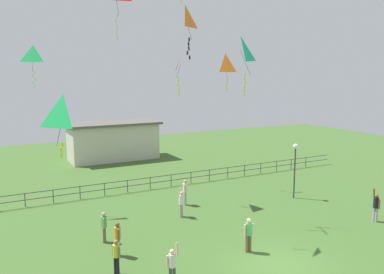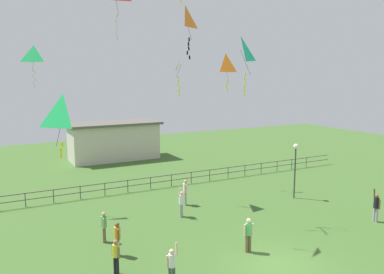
{
  "view_description": "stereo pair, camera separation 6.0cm",
  "coord_description": "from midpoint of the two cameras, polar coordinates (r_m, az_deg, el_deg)",
  "views": [
    {
      "loc": [
        -11.25,
        -12.96,
        8.46
      ],
      "look_at": [
        -1.28,
        5.81,
        5.18
      ],
      "focal_mm": 36.8,
      "sensor_mm": 36.0,
      "label": 1
    },
    {
      "loc": [
        -11.19,
        -12.99,
        8.46
      ],
      "look_at": [
        -1.28,
        5.81,
        5.18
      ],
      "focal_mm": 36.8,
      "sensor_mm": 36.0,
      "label": 2
    }
  ],
  "objects": [
    {
      "name": "person_1",
      "position": [
        24.13,
        -1.5,
        -9.38
      ],
      "size": [
        0.47,
        0.39,
        1.87
      ],
      "color": "#99999E",
      "rests_on": "ground_plane"
    },
    {
      "name": "kite_6",
      "position": [
        26.59,
        -21.84,
        10.83
      ],
      "size": [
        1.15,
        0.98,
        2.56
      ],
      "color": "#1EB759"
    },
    {
      "name": "kite_7",
      "position": [
        16.75,
        -18.0,
        3.38
      ],
      "size": [
        1.19,
        1.21,
        2.53
      ],
      "color": "#1EB759"
    },
    {
      "name": "kite_1",
      "position": [
        22.77,
        7.13,
        12.18
      ],
      "size": [
        1.08,
        1.11,
        3.29
      ],
      "color": "#19B2B2"
    },
    {
      "name": "person_5",
      "position": [
        25.72,
        25.2,
        -8.99
      ],
      "size": [
        0.31,
        0.51,
        1.96
      ],
      "color": "#99999E",
      "rests_on": "ground_plane"
    },
    {
      "name": "person_7",
      "position": [
        16.82,
        -2.84,
        -17.9
      ],
      "size": [
        0.46,
        0.35,
        1.82
      ],
      "color": "#3F4C47",
      "rests_on": "ground_plane"
    },
    {
      "name": "pavilion_building",
      "position": [
        41.16,
        -11.22,
        -0.5
      ],
      "size": [
        9.3,
        4.27,
        3.84
      ],
      "color": "beige",
      "rests_on": "ground_plane"
    },
    {
      "name": "person_6",
      "position": [
        19.75,
        8.28,
        -13.57
      ],
      "size": [
        0.52,
        0.32,
        1.71
      ],
      "color": "brown",
      "rests_on": "ground_plane"
    },
    {
      "name": "waterfront_railing",
      "position": [
        30.11,
        -5.75,
        -6.34
      ],
      "size": [
        36.04,
        0.06,
        0.95
      ],
      "color": "#4C4742",
      "rests_on": "ground_plane"
    },
    {
      "name": "kite_3",
      "position": [
        20.43,
        -0.9,
        16.75
      ],
      "size": [
        1.0,
        0.83,
        2.65
      ],
      "color": "orange"
    },
    {
      "name": "person_4",
      "position": [
        26.23,
        -0.9,
        -7.77
      ],
      "size": [
        0.32,
        0.47,
        1.72
      ],
      "color": "#99999E",
      "rests_on": "ground_plane"
    },
    {
      "name": "person_3",
      "position": [
        21.12,
        -12.56,
        -12.34
      ],
      "size": [
        0.3,
        0.45,
        1.61
      ],
      "color": "brown",
      "rests_on": "ground_plane"
    },
    {
      "name": "kite_0",
      "position": [
        30.17,
        4.95,
        10.43
      ],
      "size": [
        1.08,
        1.02,
        2.85
      ],
      "color": "orange"
    },
    {
      "name": "person_2",
      "position": [
        19.49,
        -10.67,
        -14.01
      ],
      "size": [
        0.31,
        0.5,
        1.67
      ],
      "color": "#99999E",
      "rests_on": "ground_plane"
    },
    {
      "name": "kite_4",
      "position": [
        26.17,
        -1.52,
        10.33
      ],
      "size": [
        0.86,
        1.2,
        2.57
      ],
      "color": "orange"
    },
    {
      "name": "person_0",
      "position": [
        17.91,
        -10.87,
        -16.37
      ],
      "size": [
        0.29,
        0.43,
        1.56
      ],
      "color": "black",
      "rests_on": "ground_plane"
    },
    {
      "name": "lamppost",
      "position": [
        28.2,
        14.82,
        -2.98
      ],
      "size": [
        0.36,
        0.36,
        3.87
      ],
      "color": "#38383D",
      "rests_on": "ground_plane"
    },
    {
      "name": "ground_plane",
      "position": [
        19.13,
        12.27,
        -17.69
      ],
      "size": [
        80.0,
        80.0,
        0.0
      ],
      "primitive_type": "plane",
      "color": "#3D6028"
    }
  ]
}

